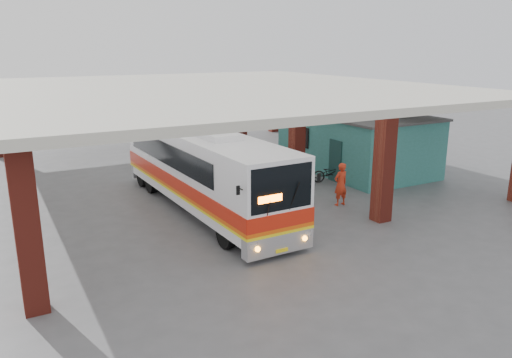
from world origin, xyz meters
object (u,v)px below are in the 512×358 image
at_px(motorcycle, 330,173).
at_px(pedestrian, 341,184).
at_px(red_chair, 302,163).
at_px(coach_bus, 203,169).

bearing_deg(motorcycle, pedestrian, 169.77).
bearing_deg(red_chair, coach_bus, -161.23).
bearing_deg(coach_bus, pedestrian, -24.37).
distance_m(motorcycle, red_chair, 2.76).
height_order(motorcycle, pedestrian, pedestrian).
bearing_deg(red_chair, pedestrian, -116.99).
height_order(pedestrian, red_chair, pedestrian).
distance_m(coach_bus, motorcycle, 7.40).
bearing_deg(red_chair, motorcycle, -101.45).
xyz_separation_m(coach_bus, motorcycle, (7.22, 0.97, -1.25)).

